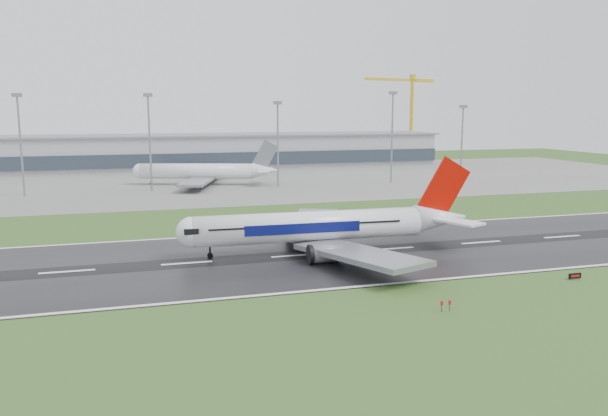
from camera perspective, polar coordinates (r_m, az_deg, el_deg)
name	(u,v)px	position (r m, az deg, el deg)	size (l,w,h in m)	color
ground	(295,256)	(110.60, -0.91, -4.68)	(520.00, 520.00, 0.00)	#2C4D1C
runway	(295,256)	(110.59, -0.91, -4.66)	(400.00, 45.00, 0.10)	black
apron	(210,181)	(231.78, -9.12, 2.63)	(400.00, 130.00, 0.08)	slate
terminal	(194,152)	(290.51, -10.65, 5.41)	(240.00, 36.00, 15.00)	#93949E
main_airliner	(330,207)	(112.51, 2.52, 0.06)	(58.00, 55.24, 17.12)	white
parked_airliner	(203,163)	(219.00, -9.83, 4.33)	(54.53, 50.77, 15.98)	white
tower_crane	(411,117)	(339.13, 10.39, 8.66)	(47.64, 2.60, 46.81)	gold
runway_sign	(575,276)	(105.11, 24.83, -6.03)	(2.30, 0.26, 1.04)	black
floodmast_1	(21,147)	(206.61, -25.81, 5.34)	(0.64, 0.64, 31.25)	gray
floodmast_2	(150,145)	(203.85, -14.75, 5.97)	(0.64, 0.64, 31.55)	gray
floodmast_3	(278,146)	(209.78, -2.56, 6.03)	(0.64, 0.64, 29.18)	gray
floodmast_4	(392,139)	(224.25, 8.54, 6.64)	(0.64, 0.64, 32.97)	gray
floodmast_5	(462,144)	(238.35, 15.08, 5.98)	(0.64, 0.64, 28.02)	gray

